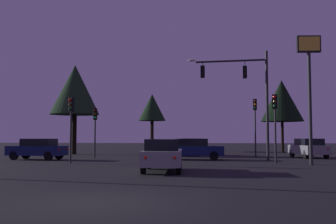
{
  "coord_description": "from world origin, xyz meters",
  "views": [
    {
      "loc": [
        2.98,
        -9.49,
        1.59
      ],
      "look_at": [
        -0.76,
        20.43,
        3.56
      ],
      "focal_mm": 42.1,
      "sensor_mm": 36.0,
      "label": 1
    }
  ],
  "objects_px": {
    "car_nearside_lane": "(163,155)",
    "car_crossing_left": "(194,149)",
    "tree_center_horizon": "(152,108)",
    "car_parked_lot": "(309,148)",
    "tree_left_far": "(282,101)",
    "tree_behind_sign": "(75,90)",
    "traffic_light_median": "(255,116)",
    "car_crossing_right": "(37,149)",
    "traffic_light_corner_right": "(95,123)",
    "traffic_light_far_side": "(275,114)",
    "traffic_light_corner_left": "(71,116)",
    "traffic_signal_mast_arm": "(246,87)",
    "store_sign_illuminated": "(309,71)",
    "car_far_lane": "(192,147)"
  },
  "relations": [
    {
      "from": "car_nearside_lane",
      "to": "car_crossing_left",
      "type": "height_order",
      "value": "same"
    },
    {
      "from": "car_crossing_left",
      "to": "tree_center_horizon",
      "type": "height_order",
      "value": "tree_center_horizon"
    },
    {
      "from": "car_parked_lot",
      "to": "tree_left_far",
      "type": "distance_m",
      "value": 11.49
    },
    {
      "from": "tree_center_horizon",
      "to": "tree_behind_sign",
      "type": "bearing_deg",
      "value": -118.43
    },
    {
      "from": "traffic_light_median",
      "to": "car_crossing_right",
      "type": "relative_size",
      "value": 1.1
    },
    {
      "from": "traffic_light_median",
      "to": "tree_left_far",
      "type": "xyz_separation_m",
      "value": [
        3.79,
        10.39,
        2.17
      ]
    },
    {
      "from": "tree_left_far",
      "to": "tree_center_horizon",
      "type": "distance_m",
      "value": 15.32
    },
    {
      "from": "traffic_light_median",
      "to": "car_crossing_left",
      "type": "relative_size",
      "value": 1.08
    },
    {
      "from": "traffic_light_corner_right",
      "to": "tree_left_far",
      "type": "xyz_separation_m",
      "value": [
        16.23,
        13.26,
        2.74
      ]
    },
    {
      "from": "traffic_light_corner_right",
      "to": "traffic_light_far_side",
      "type": "xyz_separation_m",
      "value": [
        12.95,
        -4.56,
        0.27
      ]
    },
    {
      "from": "traffic_light_corner_left",
      "to": "traffic_light_far_side",
      "type": "relative_size",
      "value": 0.96
    },
    {
      "from": "traffic_light_median",
      "to": "car_crossing_right",
      "type": "bearing_deg",
      "value": -161.67
    },
    {
      "from": "traffic_light_corner_right",
      "to": "car_crossing_left",
      "type": "xyz_separation_m",
      "value": [
        7.68,
        -0.93,
        -1.97
      ]
    },
    {
      "from": "car_nearside_lane",
      "to": "traffic_signal_mast_arm",
      "type": "bearing_deg",
      "value": 65.53
    },
    {
      "from": "tree_behind_sign",
      "to": "tree_center_horizon",
      "type": "xyz_separation_m",
      "value": [
        5.79,
        10.7,
        -0.98
      ]
    },
    {
      "from": "car_crossing_right",
      "to": "car_parked_lot",
      "type": "xyz_separation_m",
      "value": [
        20.05,
        5.2,
        0.0
      ]
    },
    {
      "from": "traffic_light_corner_left",
      "to": "tree_left_far",
      "type": "xyz_separation_m",
      "value": [
        15.93,
        19.17,
        2.59
      ]
    },
    {
      "from": "traffic_light_corner_right",
      "to": "store_sign_illuminated",
      "type": "bearing_deg",
      "value": -20.73
    },
    {
      "from": "traffic_light_median",
      "to": "car_far_lane",
      "type": "distance_m",
      "value": 6.67
    },
    {
      "from": "tree_center_horizon",
      "to": "traffic_signal_mast_arm",
      "type": "bearing_deg",
      "value": -61.93
    },
    {
      "from": "car_parked_lot",
      "to": "car_nearside_lane",
      "type": "bearing_deg",
      "value": -124.94
    },
    {
      "from": "car_crossing_left",
      "to": "car_far_lane",
      "type": "distance_m",
      "value": 7.01
    },
    {
      "from": "car_far_lane",
      "to": "tree_left_far",
      "type": "xyz_separation_m",
      "value": [
        9.07,
        7.2,
        4.71
      ]
    },
    {
      "from": "traffic_signal_mast_arm",
      "to": "traffic_light_median",
      "type": "xyz_separation_m",
      "value": [
        1.0,
        3.86,
        -1.93
      ]
    },
    {
      "from": "traffic_signal_mast_arm",
      "to": "car_far_lane",
      "type": "height_order",
      "value": "traffic_signal_mast_arm"
    },
    {
      "from": "traffic_light_far_side",
      "to": "car_nearside_lane",
      "type": "xyz_separation_m",
      "value": [
        -6.12,
        -6.55,
        -2.24
      ]
    },
    {
      "from": "car_crossing_right",
      "to": "store_sign_illuminated",
      "type": "relative_size",
      "value": 0.56
    },
    {
      "from": "car_nearside_lane",
      "to": "car_crossing_right",
      "type": "relative_size",
      "value": 1.02
    },
    {
      "from": "traffic_light_corner_right",
      "to": "tree_center_horizon",
      "type": "bearing_deg",
      "value": 84.99
    },
    {
      "from": "car_far_lane",
      "to": "car_parked_lot",
      "type": "bearing_deg",
      "value": -19.28
    },
    {
      "from": "traffic_light_corner_right",
      "to": "car_far_lane",
      "type": "bearing_deg",
      "value": 40.26
    },
    {
      "from": "car_nearside_lane",
      "to": "car_far_lane",
      "type": "xyz_separation_m",
      "value": [
        0.33,
        17.17,
        0.0
      ]
    },
    {
      "from": "traffic_light_far_side",
      "to": "car_crossing_left",
      "type": "bearing_deg",
      "value": 145.47
    },
    {
      "from": "tree_behind_sign",
      "to": "traffic_signal_mast_arm",
      "type": "bearing_deg",
      "value": -26.64
    },
    {
      "from": "traffic_light_corner_left",
      "to": "car_far_lane",
      "type": "bearing_deg",
      "value": 60.18
    },
    {
      "from": "car_parked_lot",
      "to": "traffic_light_corner_left",
      "type": "bearing_deg",
      "value": -151.85
    },
    {
      "from": "traffic_signal_mast_arm",
      "to": "traffic_light_far_side",
      "type": "relative_size",
      "value": 1.82
    },
    {
      "from": "traffic_light_far_side",
      "to": "store_sign_illuminated",
      "type": "bearing_deg",
      "value": -29.42
    },
    {
      "from": "car_crossing_right",
      "to": "tree_behind_sign",
      "type": "bearing_deg",
      "value": 94.57
    },
    {
      "from": "tree_left_far",
      "to": "traffic_light_median",
      "type": "bearing_deg",
      "value": -110.03
    },
    {
      "from": "tree_behind_sign",
      "to": "car_parked_lot",
      "type": "bearing_deg",
      "value": -11.16
    },
    {
      "from": "traffic_signal_mast_arm",
      "to": "traffic_light_median",
      "type": "distance_m",
      "value": 4.43
    },
    {
      "from": "traffic_signal_mast_arm",
      "to": "tree_center_horizon",
      "type": "xyz_separation_m",
      "value": [
        -9.9,
        18.57,
        -0.04
      ]
    },
    {
      "from": "traffic_light_corner_left",
      "to": "car_parked_lot",
      "type": "xyz_separation_m",
      "value": [
        16.24,
        8.69,
        -2.12
      ]
    },
    {
      "from": "traffic_light_median",
      "to": "car_crossing_right",
      "type": "height_order",
      "value": "traffic_light_median"
    },
    {
      "from": "traffic_signal_mast_arm",
      "to": "traffic_light_corner_left",
      "type": "bearing_deg",
      "value": -156.17
    },
    {
      "from": "tree_center_horizon",
      "to": "traffic_light_median",
      "type": "bearing_deg",
      "value": -53.46
    },
    {
      "from": "traffic_light_corner_left",
      "to": "tree_center_horizon",
      "type": "xyz_separation_m",
      "value": [
        1.24,
        23.49,
        2.31
      ]
    },
    {
      "from": "car_crossing_right",
      "to": "tree_left_far",
      "type": "distance_m",
      "value": 25.64
    },
    {
      "from": "traffic_light_corner_left",
      "to": "car_crossing_left",
      "type": "distance_m",
      "value": 9.15
    }
  ]
}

